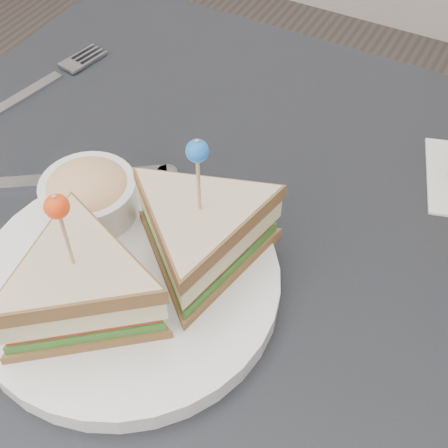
% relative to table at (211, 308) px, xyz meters
% --- Properties ---
extents(table, '(0.80, 0.80, 0.75)m').
position_rel_table_xyz_m(table, '(0.00, 0.00, 0.00)').
color(table, black).
rests_on(table, ground).
extents(plate_meal, '(0.31, 0.31, 0.16)m').
position_rel_table_xyz_m(plate_meal, '(-0.04, -0.06, 0.12)').
color(plate_meal, white).
rests_on(plate_meal, table).
extents(cutlery_fork, '(0.06, 0.20, 0.01)m').
position_rel_table_xyz_m(cutlery_fork, '(-0.31, 0.15, 0.08)').
color(cutlery_fork, silver).
rests_on(cutlery_fork, table).
extents(cutlery_knife, '(0.20, 0.14, 0.01)m').
position_rel_table_xyz_m(cutlery_knife, '(-0.19, 0.02, 0.08)').
color(cutlery_knife, white).
rests_on(cutlery_knife, table).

